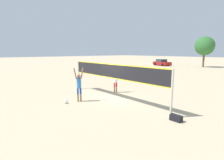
% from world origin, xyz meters
% --- Properties ---
extents(ground_plane, '(200.00, 200.00, 0.00)m').
position_xyz_m(ground_plane, '(0.00, 0.00, 0.00)').
color(ground_plane, '#C6B28C').
extents(volleyball_net, '(8.85, 0.11, 2.37)m').
position_xyz_m(volleyball_net, '(0.00, 0.00, 1.73)').
color(volleyball_net, beige).
rests_on(volleyball_net, ground_plane).
extents(player_spiker, '(0.28, 0.71, 2.16)m').
position_xyz_m(player_spiker, '(-0.95, -1.94, 1.14)').
color(player_spiker, '#8C664C').
rests_on(player_spiker, ground_plane).
extents(player_blocker, '(0.28, 0.68, 1.96)m').
position_xyz_m(player_blocker, '(-1.31, 1.47, 1.02)').
color(player_blocker, '#8C664C').
rests_on(player_blocker, ground_plane).
extents(volleyball, '(0.24, 0.24, 0.24)m').
position_xyz_m(volleyball, '(-1.10, -2.80, 0.12)').
color(volleyball, white).
rests_on(volleyball, ground_plane).
extents(gear_bag, '(0.54, 0.27, 0.29)m').
position_xyz_m(gear_bag, '(4.75, -0.17, 0.14)').
color(gear_bag, black).
rests_on(gear_bag, ground_plane).
extents(parked_car_near, '(4.45, 2.84, 1.43)m').
position_xyz_m(parked_car_near, '(-14.30, 27.07, 0.64)').
color(parked_car_near, maroon).
rests_on(parked_car_near, ground_plane).
extents(tree_left_cluster, '(3.76, 3.76, 6.15)m').
position_xyz_m(tree_left_cluster, '(-6.39, 29.80, 4.25)').
color(tree_left_cluster, brown).
rests_on(tree_left_cluster, ground_plane).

